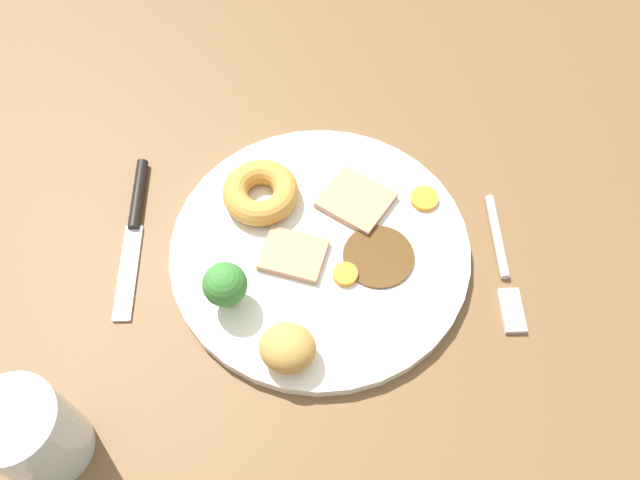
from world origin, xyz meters
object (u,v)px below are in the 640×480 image
(knife, at_px, (135,221))
(water_glass, at_px, (32,434))
(dinner_plate, at_px, (320,249))
(roast_potato_left, at_px, (290,348))
(yorkshire_pudding, at_px, (261,192))
(meat_slice_under, at_px, (356,200))
(carrot_coin_back, at_px, (345,274))
(broccoli_floret, at_px, (225,285))
(meat_slice_main, at_px, (290,255))
(carrot_coin_front, at_px, (424,199))
(fork, at_px, (503,265))

(knife, xyz_separation_m, water_glass, (0.03, 0.23, 0.04))
(dinner_plate, distance_m, roast_potato_left, 0.12)
(yorkshire_pudding, xyz_separation_m, knife, (0.13, 0.02, -0.02))
(meat_slice_under, bearing_deg, knife, 5.53)
(roast_potato_left, relative_size, knife, 0.27)
(carrot_coin_back, bearing_deg, broccoli_floret, 14.27)
(dinner_plate, height_order, meat_slice_main, meat_slice_main)
(roast_potato_left, bearing_deg, carrot_coin_back, -120.48)
(carrot_coin_front, bearing_deg, fork, 137.22)
(broccoli_floret, bearing_deg, roast_potato_left, 138.24)
(yorkshire_pudding, xyz_separation_m, broccoli_floret, (0.02, 0.11, 0.02))
(knife, bearing_deg, meat_slice_under, 92.58)
(broccoli_floret, xyz_separation_m, fork, (-0.26, -0.05, -0.04))
(broccoli_floret, xyz_separation_m, water_glass, (0.14, 0.14, 0.00))
(dinner_plate, distance_m, fork, 0.18)
(broccoli_floret, height_order, knife, broccoli_floret)
(roast_potato_left, height_order, fork, roast_potato_left)
(meat_slice_main, distance_m, knife, 0.17)
(broccoli_floret, bearing_deg, carrot_coin_front, -148.24)
(broccoli_floret, relative_size, fork, 0.34)
(meat_slice_main, height_order, broccoli_floret, broccoli_floret)
(meat_slice_under, relative_size, roast_potato_left, 1.30)
(dinner_plate, height_order, water_glass, water_glass)
(broccoli_floret, bearing_deg, knife, -40.51)
(broccoli_floret, relative_size, knife, 0.28)
(meat_slice_main, height_order, fork, meat_slice_main)
(fork, xyz_separation_m, knife, (0.37, -0.04, 0.00))
(knife, bearing_deg, fork, 80.41)
(water_glass, bearing_deg, broccoli_floret, -135.78)
(yorkshire_pudding, bearing_deg, water_glass, 57.14)
(roast_potato_left, relative_size, carrot_coin_front, 1.74)
(carrot_coin_back, distance_m, knife, 0.23)
(carrot_coin_front, xyz_separation_m, broccoli_floret, (0.19, 0.12, 0.03))
(dinner_plate, xyz_separation_m, water_glass, (0.22, 0.20, 0.04))
(meat_slice_main, bearing_deg, carrot_coin_front, -152.66)
(meat_slice_main, xyz_separation_m, carrot_coin_back, (-0.05, 0.02, -0.00))
(meat_slice_main, relative_size, carrot_coin_front, 2.09)
(fork, distance_m, water_glass, 0.45)
(dinner_plate, bearing_deg, knife, -8.92)
(dinner_plate, xyz_separation_m, fork, (-0.18, 0.01, -0.00))
(carrot_coin_front, bearing_deg, dinner_plate, 27.87)
(carrot_coin_front, xyz_separation_m, fork, (-0.07, 0.07, -0.01))
(dinner_plate, bearing_deg, meat_slice_under, -124.61)
(meat_slice_under, relative_size, knife, 0.35)
(carrot_coin_front, relative_size, knife, 0.16)
(carrot_coin_back, distance_m, fork, 0.16)
(yorkshire_pudding, distance_m, broccoli_floret, 0.12)
(dinner_plate, height_order, carrot_coin_front, carrot_coin_front)
(meat_slice_main, bearing_deg, knife, -15.01)
(dinner_plate, relative_size, knife, 1.60)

